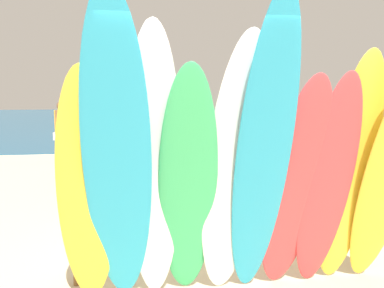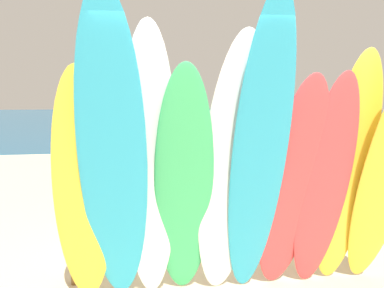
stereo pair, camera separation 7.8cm
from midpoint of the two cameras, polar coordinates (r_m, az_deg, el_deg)
ground at (r=18.16m, az=-6.80°, el=0.93°), size 60.00×60.00×0.00m
ocean_water at (r=33.55m, az=-8.38°, el=3.72°), size 60.00×40.00×0.02m
surfboard_rack at (r=4.40m, az=4.26°, el=-11.86°), size 3.24×0.07×0.63m
surfboard_yellow_0 at (r=3.58m, az=-15.38°, el=-6.76°), size 0.51×0.66×2.18m
surfboard_teal_1 at (r=3.35m, az=-11.26°, el=-2.99°), size 0.65×1.07×2.71m
surfboard_white_2 at (r=3.49m, az=-6.11°, el=-4.06°), size 0.53×0.76×2.52m
surfboard_green_3 at (r=3.54m, az=-1.25°, el=-6.53°), size 0.60×0.89×2.20m
surfboard_white_4 at (r=3.57m, az=5.43°, el=-4.34°), size 0.64×0.84×2.45m
surfboard_teal_5 at (r=3.48m, az=9.42°, el=-2.36°), size 0.53×1.06×2.73m
surfboard_red_6 at (r=3.83m, az=13.91°, el=-6.24°), size 0.64×0.82×2.12m
surfboard_red_7 at (r=3.97m, az=18.18°, el=-5.78°), size 0.50×0.72×2.14m
surfboard_yellow_8 at (r=4.11m, az=20.99°, el=-4.08°), size 0.55×0.74×2.34m
beachgoer_by_water at (r=8.16m, az=-12.49°, el=0.20°), size 0.44×0.55×1.70m
beachgoer_strolling at (r=11.75m, az=-18.24°, el=2.20°), size 0.45×0.64×1.74m
beachgoer_midbeach at (r=7.80m, az=-3.26°, el=0.06°), size 0.46×0.51×1.70m
beach_chair_red at (r=7.37m, az=18.63°, el=-5.03°), size 0.66×0.77×0.83m
distant_boat at (r=23.42m, az=-4.95°, el=2.63°), size 3.52×0.84×0.28m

